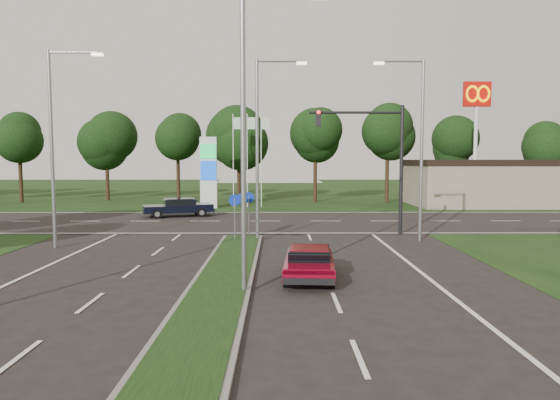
{
  "coord_description": "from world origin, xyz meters",
  "views": [
    {
      "loc": [
        1.83,
        -8.91,
        4.06
      ],
      "look_at": [
        1.93,
        14.3,
        2.2
      ],
      "focal_mm": 32.0,
      "sensor_mm": 36.0,
      "label": 1
    }
  ],
  "objects": [
    {
      "name": "traffic_signal",
      "position": [
        7.19,
        18.0,
        4.65
      ],
      "size": [
        5.1,
        0.42,
        7.0
      ],
      "color": "black",
      "rests_on": "ground"
    },
    {
      "name": "streetlight_median_far",
      "position": [
        1.0,
        16.0,
        5.08
      ],
      "size": [
        2.53,
        0.22,
        9.0
      ],
      "color": "gray",
      "rests_on": "ground"
    },
    {
      "name": "median_kerb",
      "position": [
        0.0,
        4.0,
        0.06
      ],
      "size": [
        2.0,
        26.0,
        0.12
      ],
      "primitive_type": "cube",
      "color": "slate",
      "rests_on": "ground"
    },
    {
      "name": "verge_far",
      "position": [
        0.0,
        55.0,
        0.0
      ],
      "size": [
        160.0,
        50.0,
        0.02
      ],
      "primitive_type": "cube",
      "color": "black",
      "rests_on": "ground"
    },
    {
      "name": "red_sedan",
      "position": [
        2.91,
        7.95,
        0.59
      ],
      "size": [
        1.9,
        4.07,
        1.09
      ],
      "rotation": [
        0.0,
        0.0,
        -0.07
      ],
      "color": "maroon",
      "rests_on": "ground"
    },
    {
      "name": "streetlight_right_far",
      "position": [
        8.8,
        16.0,
        5.08
      ],
      "size": [
        2.53,
        0.22,
        9.0
      ],
      "rotation": [
        0.0,
        0.0,
        3.14
      ],
      "color": "gray",
      "rests_on": "ground"
    },
    {
      "name": "median_signs",
      "position": [
        0.0,
        16.4,
        1.71
      ],
      "size": [
        1.16,
        1.76,
        2.38
      ],
      "color": "gray",
      "rests_on": "ground"
    },
    {
      "name": "mcdonalds_sign",
      "position": [
        18.0,
        31.97,
        7.99
      ],
      "size": [
        2.2,
        0.47,
        10.4
      ],
      "color": "silver",
      "rests_on": "ground"
    },
    {
      "name": "gas_pylon",
      "position": [
        -3.79,
        33.05,
        3.2
      ],
      "size": [
        5.8,
        1.26,
        8.0
      ],
      "color": "silver",
      "rests_on": "ground"
    },
    {
      "name": "navy_sedan",
      "position": [
        -5.31,
        26.73,
        0.71
      ],
      "size": [
        5.19,
        3.36,
        1.32
      ],
      "rotation": [
        0.0,
        0.0,
        1.88
      ],
      "color": "black",
      "rests_on": "ground"
    },
    {
      "name": "treeline_far",
      "position": [
        0.1,
        39.93,
        6.83
      ],
      "size": [
        6.0,
        6.0,
        9.9
      ],
      "color": "black",
      "rests_on": "ground"
    },
    {
      "name": "streetlight_median_near",
      "position": [
        1.0,
        6.0,
        5.08
      ],
      "size": [
        2.53,
        0.22,
        9.0
      ],
      "color": "gray",
      "rests_on": "ground"
    },
    {
      "name": "ground",
      "position": [
        0.0,
        0.0,
        0.0
      ],
      "size": [
        160.0,
        160.0,
        0.0
      ],
      "primitive_type": "plane",
      "color": "black",
      "rests_on": "ground"
    },
    {
      "name": "streetlight_left_far",
      "position": [
        -8.3,
        14.0,
        5.08
      ],
      "size": [
        2.53,
        0.22,
        9.0
      ],
      "color": "gray",
      "rests_on": "ground"
    },
    {
      "name": "commercial_building",
      "position": [
        22.0,
        36.0,
        2.0
      ],
      "size": [
        16.0,
        9.0,
        4.0
      ],
      "primitive_type": "cube",
      "color": "gray",
      "rests_on": "ground"
    },
    {
      "name": "cross_road",
      "position": [
        0.0,
        24.0,
        0.0
      ],
      "size": [
        160.0,
        12.0,
        0.02
      ],
      "primitive_type": "cube",
      "color": "black",
      "rests_on": "ground"
    }
  ]
}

